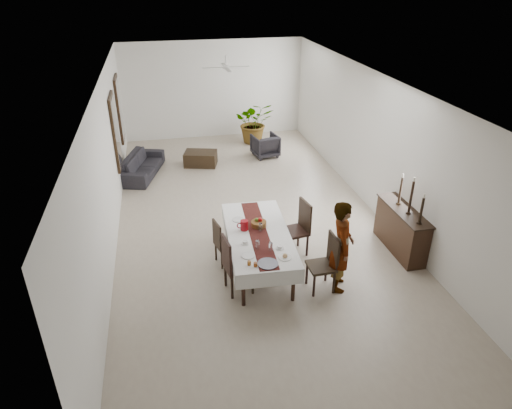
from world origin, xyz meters
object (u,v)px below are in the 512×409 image
woman (342,246)px  sideboard_body (401,231)px  dining_table_top (258,234)px  sofa (142,165)px  red_pitcher (244,225)px

woman → sideboard_body: 1.96m
woman → sideboard_body: woman is taller
dining_table_top → sideboard_body: sideboard_body is taller
sideboard_body → sofa: sideboard_body is taller
red_pitcher → sofa: 5.29m
dining_table_top → red_pitcher: size_ratio=12.00×
dining_table_top → woman: 1.62m
sideboard_body → woman: bearing=-151.9°
dining_table_top → sideboard_body: 3.01m
dining_table_top → woman: bearing=-32.7°
dining_table_top → sideboard_body: size_ratio=1.57×
red_pitcher → woman: bearing=-35.9°
red_pitcher → woman: woman is taller
sofa → sideboard_body: bearing=-117.4°
red_pitcher → sideboard_body: (3.23, -0.21, -0.40)m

